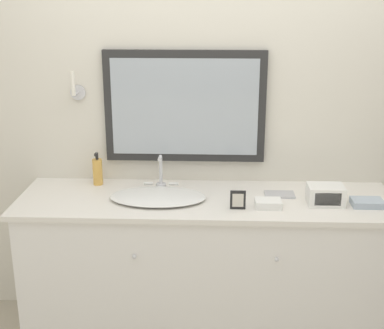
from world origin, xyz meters
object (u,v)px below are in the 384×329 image
Objects in this scene: sink_basin at (158,196)px; appliance_box at (326,195)px; soap_bottle at (98,171)px; picture_frame at (238,200)px.

appliance_box is (0.93, -0.03, 0.03)m from sink_basin.
soap_bottle is 1.94× the size of picture_frame.
appliance_box reaches higher than picture_frame.
sink_basin is 0.46m from picture_frame.
soap_bottle reaches higher than appliance_box.
soap_bottle is (-0.39, 0.23, 0.06)m from sink_basin.
sink_basin is 2.69× the size of soap_bottle.
sink_basin is 5.22× the size of picture_frame.
soap_bottle is at bearing 168.81° from appliance_box.
sink_basin is 0.46m from soap_bottle.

